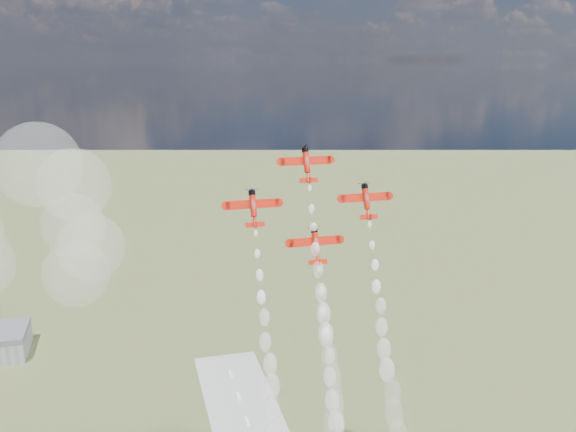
# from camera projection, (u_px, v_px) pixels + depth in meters

# --- Properties ---
(plane_lead) EXTENTS (13.25, 6.36, 8.91)m
(plane_lead) POSITION_uv_depth(u_px,v_px,m) (307.00, 164.00, 154.28)
(plane_lead) COLOR red
(plane_lead) RESTS_ON ground
(plane_left) EXTENTS (13.25, 6.36, 8.91)m
(plane_left) POSITION_uv_depth(u_px,v_px,m) (253.00, 207.00, 148.98)
(plane_left) COLOR red
(plane_left) RESTS_ON ground
(plane_right) EXTENTS (13.25, 6.36, 8.91)m
(plane_right) POSITION_uv_depth(u_px,v_px,m) (366.00, 200.00, 156.37)
(plane_right) COLOR red
(plane_right) RESTS_ON ground
(plane_slot) EXTENTS (13.25, 6.36, 8.91)m
(plane_slot) POSITION_uv_depth(u_px,v_px,m) (316.00, 245.00, 151.07)
(plane_slot) COLOR red
(plane_slot) RESTS_ON ground
(smoke_trail_lead) EXTENTS (5.63, 25.84, 55.97)m
(smoke_trail_lead) POSITION_uv_depth(u_px,v_px,m) (330.00, 371.00, 146.53)
(smoke_trail_lead) COLOR white
(smoke_trail_lead) RESTS_ON plane_lead
(smoke_trail_left) EXTENTS (5.74, 25.97, 55.88)m
(smoke_trail_left) POSITION_uv_depth(u_px,v_px,m) (274.00, 425.00, 140.98)
(smoke_trail_left) COLOR white
(smoke_trail_left) RESTS_ON plane_left
(smoke_trail_right) EXTENTS (5.59, 26.32, 56.06)m
(smoke_trail_right) POSITION_uv_depth(u_px,v_px,m) (393.00, 407.00, 148.46)
(smoke_trail_right) COLOR white
(smoke_trail_right) RESTS_ON plane_right
(drifted_smoke_cloud) EXTENTS (57.93, 34.82, 53.47)m
(drifted_smoke_cloud) POSITION_uv_depth(u_px,v_px,m) (13.00, 238.00, 142.01)
(drifted_smoke_cloud) COLOR white
(drifted_smoke_cloud) RESTS_ON ground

